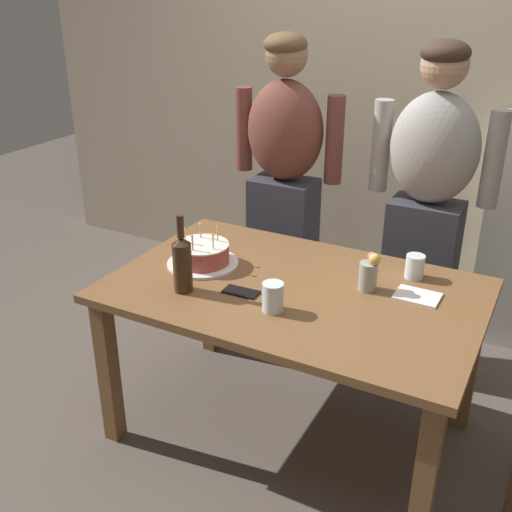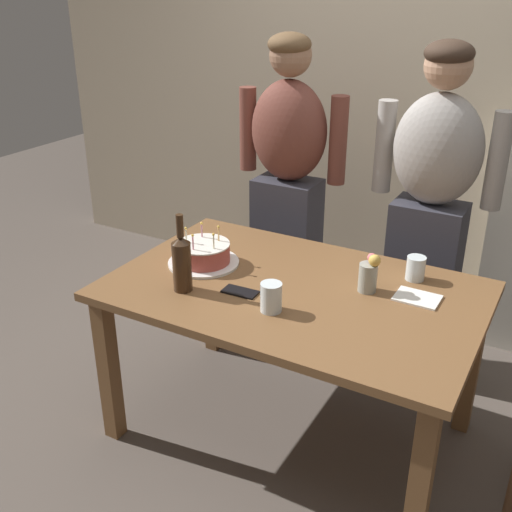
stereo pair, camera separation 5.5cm
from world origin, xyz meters
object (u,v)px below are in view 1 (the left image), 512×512
Objects in this scene: water_glass_far at (415,267)px; person_man_bearded at (284,188)px; water_glass_near at (273,297)px; napkin_stack at (417,296)px; person_woman_cardigan at (427,211)px; flower_vase at (369,273)px; birthday_cake at (202,255)px; cell_phone at (241,292)px; wine_bottle at (182,262)px.

water_glass_far is 0.96m from person_man_bearded.
water_glass_near reaches higher than water_glass_far.
person_woman_cardigan reaches higher than napkin_stack.
person_man_bearded is at bearing 136.61° from flower_vase.
birthday_cake is 2.74× the size of water_glass_near.
wine_bottle is at bearing -159.63° from cell_phone.
person_man_bearded is at bearing 0.00° from person_woman_cardigan.
cell_phone is at bearing -141.24° from water_glass_far.
person_woman_cardigan is at bearing -180.00° from person_man_bearded.
birthday_cake is 1.90× the size of flower_vase.
birthday_cake is 0.97× the size of wine_bottle.
flower_vase reaches higher than water_glass_near.
flower_vase is at bearing -124.66° from water_glass_far.
napkin_stack is at bearing 101.88° from person_woman_cardigan.
birthday_cake reaches higher than napkin_stack.
flower_vase is at bearing 84.55° from person_woman_cardigan.
napkin_stack is 1.05× the size of flower_vase.
napkin_stack is 0.10× the size of person_woman_cardigan.
water_glass_far is 0.62× the size of flower_vase.
person_man_bearded and person_woman_cardigan have the same top height.
birthday_cake is at bearing -171.03° from flower_vase.
person_woman_cardigan reaches higher than wine_bottle.
cell_phone is at bearing 159.43° from water_glass_near.
water_glass_near is 1.13× the size of water_glass_far.
napkin_stack is (0.64, 0.30, 0.00)m from cell_phone.
person_woman_cardigan is at bearing 58.90° from cell_phone.
birthday_cake reaches higher than cell_phone.
water_glass_near is 0.20m from cell_phone.
flower_vase is 0.66m from person_woman_cardigan.
flower_vase is (0.66, 0.36, -0.05)m from wine_bottle.
water_glass_near reaches higher than napkin_stack.
cell_phone is 0.87× the size of flower_vase.
wine_bottle is 0.75m from flower_vase.
birthday_cake is 0.51m from water_glass_near.
birthday_cake is 0.19× the size of person_woman_cardigan.
wine_bottle is 1.88× the size of napkin_stack.
person_man_bearded reaches higher than wine_bottle.
person_woman_cardigan reaches higher than cell_phone.
flower_vase is 0.96m from person_man_bearded.
wine_bottle is at bearing -151.40° from flower_vase.
wine_bottle is (-0.79, -0.55, 0.07)m from water_glass_far.
water_glass_far is at bearing 34.97° from wine_bottle.
birthday_cake reaches higher than water_glass_far.
wine_bottle is at bearing -145.03° from water_glass_far.
cell_phone is (-0.18, 0.07, -0.05)m from water_glass_near.
birthday_cake is 3.08× the size of water_glass_far.
napkin_stack is at bearing 38.46° from water_glass_near.
flower_vase is at bearing 136.61° from person_man_bearded.
cell_phone is (-0.58, -0.46, -0.05)m from water_glass_far.
water_glass_far is 0.31× the size of wine_bottle.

